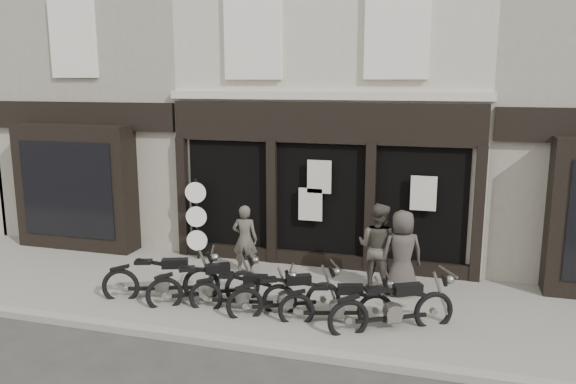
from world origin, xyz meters
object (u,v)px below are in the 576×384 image
(motorcycle_0, at_px, (163,282))
(man_right, at_px, (402,253))
(motorcycle_4, at_px, (337,307))
(motorcycle_5, at_px, (393,311))
(man_centre, at_px, (378,247))
(motorcycle_2, at_px, (244,296))
(advert_sign_post, at_px, (197,223))
(motorcycle_1, at_px, (206,287))
(motorcycle_3, at_px, (286,299))
(man_left, at_px, (245,239))

(motorcycle_0, distance_m, man_right, 4.80)
(motorcycle_4, xyz_separation_m, motorcycle_5, (0.99, -0.01, 0.05))
(motorcycle_4, relative_size, man_centre, 1.11)
(motorcycle_0, distance_m, motorcycle_2, 1.77)
(motorcycle_5, distance_m, man_right, 1.75)
(motorcycle_4, height_order, man_right, man_right)
(motorcycle_2, height_order, advert_sign_post, advert_sign_post)
(motorcycle_1, xyz_separation_m, man_centre, (3.11, 1.65, 0.61))
(motorcycle_5, bearing_deg, man_right, 61.46)
(motorcycle_3, relative_size, man_right, 1.14)
(motorcycle_3, height_order, advert_sign_post, advert_sign_post)
(man_centre, bearing_deg, motorcycle_3, 67.08)
(man_centre, xyz_separation_m, man_right, (0.50, -0.17, -0.04))
(motorcycle_1, height_order, advert_sign_post, advert_sign_post)
(motorcycle_3, height_order, man_centre, man_centre)
(motorcycle_0, bearing_deg, man_left, 40.71)
(motorcycle_1, height_order, man_centre, man_centre)
(motorcycle_4, bearing_deg, motorcycle_0, 161.39)
(motorcycle_0, relative_size, man_right, 1.28)
(motorcycle_2, bearing_deg, man_left, 100.16)
(motorcycle_0, relative_size, motorcycle_2, 1.08)
(motorcycle_2, xyz_separation_m, motorcycle_4, (1.80, -0.03, -0.00))
(motorcycle_0, bearing_deg, motorcycle_1, -18.18)
(motorcycle_3, relative_size, man_left, 1.27)
(motorcycle_2, bearing_deg, man_centre, 28.54)
(advert_sign_post, bearing_deg, motorcycle_5, -40.34)
(motorcycle_0, bearing_deg, motorcycle_5, -21.80)
(motorcycle_0, bearing_deg, motorcycle_2, -23.48)
(motorcycle_5, height_order, man_left, man_left)
(motorcycle_3, xyz_separation_m, advert_sign_post, (-2.99, 2.54, 0.60))
(motorcycle_4, relative_size, motorcycle_5, 0.96)
(motorcycle_4, distance_m, man_left, 3.25)
(motorcycle_1, bearing_deg, motorcycle_2, -40.80)
(motorcycle_1, xyz_separation_m, man_left, (0.14, 1.83, 0.48))
(man_left, bearing_deg, motorcycle_1, 80.27)
(advert_sign_post, bearing_deg, motorcycle_0, -92.88)
(motorcycle_3, bearing_deg, motorcycle_1, 149.37)
(motorcycle_5, bearing_deg, man_left, 120.74)
(motorcycle_0, height_order, motorcycle_2, motorcycle_0)
(motorcycle_1, distance_m, motorcycle_5, 3.64)
(motorcycle_1, relative_size, motorcycle_2, 0.96)
(motorcycle_5, relative_size, advert_sign_post, 1.01)
(motorcycle_2, distance_m, motorcycle_3, 0.81)
(motorcycle_0, distance_m, advert_sign_post, 2.57)
(motorcycle_1, distance_m, motorcycle_3, 1.66)
(man_centre, bearing_deg, motorcycle_1, 44.90)
(motorcycle_1, relative_size, motorcycle_3, 1.00)
(motorcycle_3, xyz_separation_m, motorcycle_5, (1.98, -0.10, 0.03))
(motorcycle_3, relative_size, motorcycle_5, 0.94)
(motorcycle_3, bearing_deg, advert_sign_post, 112.02)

